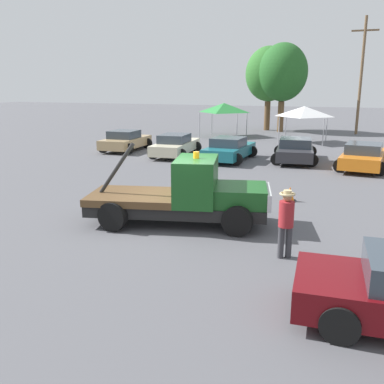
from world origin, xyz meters
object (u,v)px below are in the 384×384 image
(tow_truck, at_px, (188,196))
(parked_car_charcoal, at_px, (295,150))
(canopy_tent_green, at_px, (224,108))
(canopy_tent_white, at_px, (304,111))
(parked_car_teal, at_px, (229,149))
(tree_left, at_px, (269,74))
(traffic_cone, at_px, (290,194))
(parked_car_orange, at_px, (363,156))
(parked_car_tan, at_px, (125,141))
(person_near_truck, at_px, (286,218))
(parked_car_cream, at_px, (175,145))
(tree_center, at_px, (283,73))
(utility_pole, at_px, (361,73))

(tow_truck, relative_size, parked_car_charcoal, 1.18)
(canopy_tent_green, relative_size, canopy_tent_white, 1.02)
(parked_car_teal, relative_size, tree_left, 0.59)
(parked_car_charcoal, height_order, traffic_cone, parked_car_charcoal)
(canopy_tent_white, distance_m, tree_left, 9.81)
(parked_car_orange, height_order, canopy_tent_green, canopy_tent_green)
(tow_truck, bearing_deg, parked_car_tan, 112.63)
(traffic_cone, bearing_deg, person_near_truck, -82.90)
(person_near_truck, xyz_separation_m, canopy_tent_white, (-2.34, 23.10, 1.29))
(parked_car_cream, relative_size, canopy_tent_white, 1.56)
(parked_car_tan, height_order, parked_car_orange, same)
(parked_car_charcoal, height_order, canopy_tent_green, canopy_tent_green)
(person_near_truck, relative_size, parked_car_orange, 0.35)
(parked_car_charcoal, bearing_deg, parked_car_orange, -112.90)
(parked_car_tan, xyz_separation_m, canopy_tent_white, (10.48, 8.47, 1.67))
(parked_car_orange, bearing_deg, canopy_tent_green, 49.39)
(tree_center, bearing_deg, traffic_cone, -79.50)
(person_near_truck, distance_m, canopy_tent_green, 26.61)
(tow_truck, xyz_separation_m, traffic_cone, (2.57, 3.86, -0.64))
(parked_car_orange, distance_m, traffic_cone, 8.30)
(parked_car_orange, relative_size, canopy_tent_white, 1.56)
(person_near_truck, distance_m, parked_car_orange, 13.54)
(person_near_truck, bearing_deg, tow_truck, -147.34)
(parked_car_orange, distance_m, tree_left, 20.45)
(parked_car_charcoal, height_order, tree_left, tree_left)
(parked_car_charcoal, relative_size, canopy_tent_green, 1.52)
(parked_car_teal, bearing_deg, tree_center, 1.85)
(parked_car_tan, relative_size, tree_center, 0.54)
(tow_truck, distance_m, parked_car_orange, 12.81)
(parked_car_teal, height_order, tree_left, tree_left)
(parked_car_cream, bearing_deg, parked_car_orange, -97.19)
(parked_car_charcoal, xyz_separation_m, tree_left, (-5.01, 16.93, 4.59))
(person_near_truck, xyz_separation_m, tree_center, (-5.29, 30.33, 4.32))
(parked_car_cream, xyz_separation_m, tree_center, (3.59, 16.51, 4.70))
(parked_car_teal, relative_size, tree_center, 0.58)
(tow_truck, height_order, parked_car_tan, tow_truck)
(tow_truck, xyz_separation_m, tree_center, (-2.03, 28.67, 4.45))
(tree_left, bearing_deg, traffic_cone, -76.79)
(tow_truck, distance_m, utility_pole, 29.74)
(canopy_tent_green, bearing_deg, parked_car_orange, -46.29)
(parked_car_tan, distance_m, parked_car_teal, 7.62)
(tow_truck, distance_m, parked_car_cream, 13.40)
(tree_left, bearing_deg, tow_truck, -83.29)
(parked_car_charcoal, bearing_deg, canopy_tent_green, 28.27)
(traffic_cone, bearing_deg, tow_truck, -123.69)
(canopy_tent_white, xyz_separation_m, tree_center, (-2.95, 7.23, 3.03))
(person_near_truck, xyz_separation_m, tree_left, (-6.76, 31.36, 4.21))
(tow_truck, height_order, parked_car_cream, tow_truck)
(tow_truck, height_order, tree_center, tree_center)
(tow_truck, distance_m, traffic_cone, 4.68)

